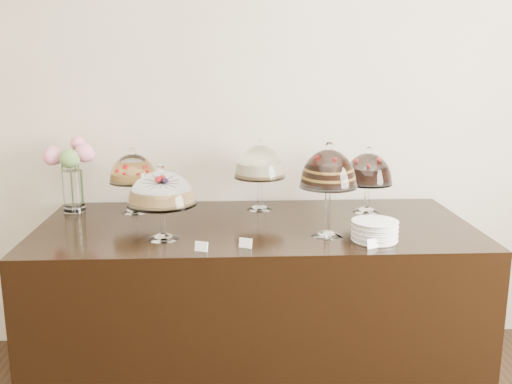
{
  "coord_description": "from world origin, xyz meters",
  "views": [
    {
      "loc": [
        -0.07,
        -0.35,
        1.71
      ],
      "look_at": [
        0.07,
        2.4,
        1.08
      ],
      "focal_mm": 40.0,
      "sensor_mm": 36.0,
      "label": 1
    }
  ],
  "objects_px": {
    "cake_stand_choco_layer": "(328,172)",
    "flower_vase": "(70,169)",
    "cake_stand_cheesecake": "(260,165)",
    "cake_stand_dark_choco": "(368,171)",
    "cake_stand_sugar_sponge": "(162,191)",
    "cake_stand_fruit_tart": "(133,171)",
    "plate_stack": "(375,231)",
    "display_counter": "(256,306)"
  },
  "relations": [
    {
      "from": "plate_stack",
      "to": "display_counter",
      "type": "bearing_deg",
      "value": 150.5
    },
    {
      "from": "cake_stand_cheesecake",
      "to": "cake_stand_dark_choco",
      "type": "xyz_separation_m",
      "value": [
        0.59,
        -0.08,
        -0.03
      ]
    },
    {
      "from": "cake_stand_cheesecake",
      "to": "cake_stand_fruit_tart",
      "type": "xyz_separation_m",
      "value": [
        -0.69,
        -0.03,
        -0.03
      ]
    },
    {
      "from": "cake_stand_cheesecake",
      "to": "cake_stand_dark_choco",
      "type": "bearing_deg",
      "value": -8.12
    },
    {
      "from": "display_counter",
      "to": "cake_stand_dark_choco",
      "type": "height_order",
      "value": "cake_stand_dark_choco"
    },
    {
      "from": "cake_stand_choco_layer",
      "to": "flower_vase",
      "type": "height_order",
      "value": "cake_stand_choco_layer"
    },
    {
      "from": "cake_stand_sugar_sponge",
      "to": "cake_stand_choco_layer",
      "type": "xyz_separation_m",
      "value": [
        0.77,
        0.01,
        0.08
      ]
    },
    {
      "from": "cake_stand_choco_layer",
      "to": "plate_stack",
      "type": "height_order",
      "value": "cake_stand_choco_layer"
    },
    {
      "from": "display_counter",
      "to": "flower_vase",
      "type": "xyz_separation_m",
      "value": [
        -1.0,
        0.31,
        0.69
      ]
    },
    {
      "from": "cake_stand_sugar_sponge",
      "to": "cake_stand_fruit_tart",
      "type": "bearing_deg",
      "value": 112.92
    },
    {
      "from": "cake_stand_cheesecake",
      "to": "plate_stack",
      "type": "height_order",
      "value": "cake_stand_cheesecake"
    },
    {
      "from": "cake_stand_fruit_tart",
      "to": "cake_stand_sugar_sponge",
      "type": "bearing_deg",
      "value": -67.08
    },
    {
      "from": "cake_stand_fruit_tart",
      "to": "cake_stand_dark_choco",
      "type": "bearing_deg",
      "value": -2.5
    },
    {
      "from": "cake_stand_fruit_tart",
      "to": "flower_vase",
      "type": "bearing_deg",
      "value": 173.62
    },
    {
      "from": "display_counter",
      "to": "cake_stand_sugar_sponge",
      "type": "distance_m",
      "value": 0.84
    },
    {
      "from": "cake_stand_cheesecake",
      "to": "flower_vase",
      "type": "relative_size",
      "value": 0.98
    },
    {
      "from": "cake_stand_dark_choco",
      "to": "plate_stack",
      "type": "relative_size",
      "value": 1.74
    },
    {
      "from": "cake_stand_dark_choco",
      "to": "flower_vase",
      "type": "xyz_separation_m",
      "value": [
        -1.63,
        0.09,
        0.01
      ]
    },
    {
      "from": "cake_stand_dark_choco",
      "to": "cake_stand_fruit_tart",
      "type": "xyz_separation_m",
      "value": [
        -1.28,
        0.06,
        0.0
      ]
    },
    {
      "from": "cake_stand_choco_layer",
      "to": "cake_stand_cheesecake",
      "type": "height_order",
      "value": "cake_stand_choco_layer"
    },
    {
      "from": "cake_stand_choco_layer",
      "to": "flower_vase",
      "type": "xyz_separation_m",
      "value": [
        -1.33,
        0.53,
        -0.07
      ]
    },
    {
      "from": "cake_stand_sugar_sponge",
      "to": "flower_vase",
      "type": "distance_m",
      "value": 0.77
    },
    {
      "from": "cake_stand_sugar_sponge",
      "to": "display_counter",
      "type": "bearing_deg",
      "value": 26.69
    },
    {
      "from": "cake_stand_sugar_sponge",
      "to": "plate_stack",
      "type": "distance_m",
      "value": 1.0
    },
    {
      "from": "cake_stand_choco_layer",
      "to": "plate_stack",
      "type": "relative_size",
      "value": 2.17
    },
    {
      "from": "plate_stack",
      "to": "cake_stand_sugar_sponge",
      "type": "bearing_deg",
      "value": 175.3
    },
    {
      "from": "cake_stand_cheesecake",
      "to": "cake_stand_dark_choco",
      "type": "distance_m",
      "value": 0.59
    },
    {
      "from": "cake_stand_choco_layer",
      "to": "cake_stand_cheesecake",
      "type": "distance_m",
      "value": 0.6
    },
    {
      "from": "flower_vase",
      "to": "plate_stack",
      "type": "relative_size",
      "value": 1.95
    },
    {
      "from": "cake_stand_sugar_sponge",
      "to": "flower_vase",
      "type": "xyz_separation_m",
      "value": [
        -0.56,
        0.54,
        0.01
      ]
    },
    {
      "from": "cake_stand_choco_layer",
      "to": "plate_stack",
      "type": "distance_m",
      "value": 0.35
    },
    {
      "from": "cake_stand_dark_choco",
      "to": "plate_stack",
      "type": "bearing_deg",
      "value": -99.48
    },
    {
      "from": "cake_stand_dark_choco",
      "to": "flower_vase",
      "type": "distance_m",
      "value": 1.63
    },
    {
      "from": "flower_vase",
      "to": "cake_stand_choco_layer",
      "type": "bearing_deg",
      "value": -21.7
    },
    {
      "from": "display_counter",
      "to": "cake_stand_fruit_tart",
      "type": "height_order",
      "value": "cake_stand_fruit_tart"
    },
    {
      "from": "display_counter",
      "to": "cake_stand_sugar_sponge",
      "type": "relative_size",
      "value": 6.16
    },
    {
      "from": "cake_stand_sugar_sponge",
      "to": "cake_stand_dark_choco",
      "type": "xyz_separation_m",
      "value": [
        1.07,
        0.44,
        -0.0
      ]
    },
    {
      "from": "cake_stand_cheesecake",
      "to": "cake_stand_fruit_tart",
      "type": "bearing_deg",
      "value": -177.71
    },
    {
      "from": "cake_stand_choco_layer",
      "to": "cake_stand_fruit_tart",
      "type": "relative_size",
      "value": 1.25
    },
    {
      "from": "cake_stand_cheesecake",
      "to": "flower_vase",
      "type": "distance_m",
      "value": 1.04
    },
    {
      "from": "cake_stand_sugar_sponge",
      "to": "plate_stack",
      "type": "height_order",
      "value": "cake_stand_sugar_sponge"
    },
    {
      "from": "display_counter",
      "to": "cake_stand_fruit_tart",
      "type": "bearing_deg",
      "value": 157.27
    }
  ]
}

